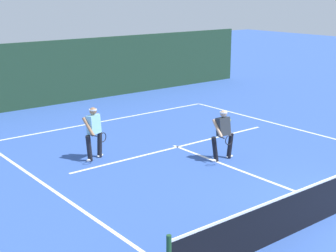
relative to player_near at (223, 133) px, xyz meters
name	(u,v)px	position (x,y,z in m)	size (l,w,h in m)	color
court_line_baseline_far	(107,121)	(-0.26, 6.24, -0.85)	(9.77, 0.10, 0.01)	white
court_line_service	(178,147)	(-0.26, 1.84, -0.85)	(7.96, 0.10, 0.01)	white
court_line_centre	(244,172)	(-0.26, -1.16, -0.85)	(0.10, 6.40, 0.01)	white
player_near	(223,133)	(0.00, 0.00, 0.00)	(0.89, 0.84, 1.57)	black
player_far	(94,131)	(-3.03, 2.48, 0.05)	(0.75, 0.91, 1.64)	black
tennis_ball	(230,120)	(3.53, 3.16, -0.82)	(0.07, 0.07, 0.07)	#D1E033
back_fence_windscreen	(60,72)	(-0.26, 10.20, 0.59)	(21.73, 0.12, 2.89)	#1E3A26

